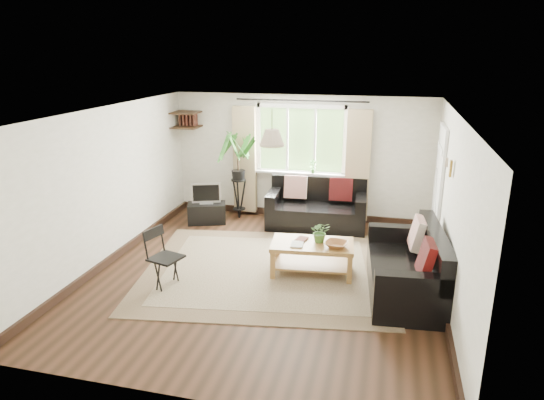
% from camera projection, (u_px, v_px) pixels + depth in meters
% --- Properties ---
extents(floor, '(5.50, 5.50, 0.00)m').
position_uv_depth(floor, '(266.00, 275.00, 7.19)').
color(floor, black).
rests_on(floor, ground).
extents(ceiling, '(5.50, 5.50, 0.00)m').
position_uv_depth(ceiling, '(265.00, 112.00, 6.47)').
color(ceiling, white).
rests_on(ceiling, floor).
extents(wall_back, '(5.00, 0.02, 2.40)m').
position_uv_depth(wall_back, '(301.00, 158.00, 9.38)').
color(wall_back, beige).
rests_on(wall_back, floor).
extents(wall_front, '(5.00, 0.02, 2.40)m').
position_uv_depth(wall_front, '(187.00, 287.00, 4.28)').
color(wall_front, beige).
rests_on(wall_front, floor).
extents(wall_left, '(0.02, 5.50, 2.40)m').
position_uv_depth(wall_left, '(107.00, 187.00, 7.40)').
color(wall_left, beige).
rests_on(wall_left, floor).
extents(wall_right, '(0.02, 5.50, 2.40)m').
position_uv_depth(wall_right, '(452.00, 212.00, 6.26)').
color(wall_right, beige).
rests_on(wall_right, floor).
extents(rug, '(4.07, 3.63, 0.02)m').
position_uv_depth(rug, '(266.00, 270.00, 7.35)').
color(rug, '#B7AB8E').
rests_on(rug, floor).
extents(window, '(2.50, 0.16, 2.16)m').
position_uv_depth(window, '(301.00, 140.00, 9.24)').
color(window, white).
rests_on(window, wall_back).
extents(door, '(0.06, 0.96, 2.06)m').
position_uv_depth(door, '(438.00, 191.00, 7.90)').
color(door, silver).
rests_on(door, wall_right).
extents(corner_shelf, '(0.50, 0.50, 0.34)m').
position_uv_depth(corner_shelf, '(186.00, 120.00, 9.46)').
color(corner_shelf, black).
rests_on(corner_shelf, wall_back).
extents(pendant_lamp, '(0.36, 0.36, 0.54)m').
position_uv_depth(pendant_lamp, '(272.00, 134.00, 6.95)').
color(pendant_lamp, beige).
rests_on(pendant_lamp, ceiling).
extents(wall_sconce, '(0.12, 0.12, 0.28)m').
position_uv_depth(wall_sconce, '(449.00, 165.00, 6.39)').
color(wall_sconce, beige).
rests_on(wall_sconce, wall_right).
extents(sofa_back, '(1.86, 1.00, 0.85)m').
position_uv_depth(sofa_back, '(317.00, 205.00, 9.04)').
color(sofa_back, black).
rests_on(sofa_back, floor).
extents(sofa_right, '(1.93, 1.10, 0.87)m').
position_uv_depth(sofa_right, '(405.00, 264.00, 6.54)').
color(sofa_right, black).
rests_on(sofa_right, floor).
extents(coffee_table, '(1.26, 0.77, 0.49)m').
position_uv_depth(coffee_table, '(312.00, 258.00, 7.18)').
color(coffee_table, '#946030').
rests_on(coffee_table, floor).
extents(table_plant, '(0.34, 0.31, 0.32)m').
position_uv_depth(table_plant, '(320.00, 232.00, 7.10)').
color(table_plant, '#3E6B2B').
rests_on(table_plant, coffee_table).
extents(bowl, '(0.37, 0.37, 0.08)m').
position_uv_depth(bowl, '(336.00, 244.00, 6.95)').
color(bowl, brown).
rests_on(bowl, coffee_table).
extents(book_a, '(0.20, 0.26, 0.02)m').
position_uv_depth(book_a, '(291.00, 244.00, 7.04)').
color(book_a, silver).
rests_on(book_a, coffee_table).
extents(book_b, '(0.20, 0.24, 0.02)m').
position_uv_depth(book_b, '(297.00, 238.00, 7.26)').
color(book_b, brown).
rests_on(book_b, coffee_table).
extents(tv_stand, '(0.81, 0.62, 0.39)m').
position_uv_depth(tv_stand, '(207.00, 213.00, 9.32)').
color(tv_stand, black).
rests_on(tv_stand, floor).
extents(tv, '(0.58, 0.36, 0.42)m').
position_uv_depth(tv, '(206.00, 193.00, 9.20)').
color(tv, '#A5A5AA').
rests_on(tv, tv_stand).
extents(palm_stand, '(0.84, 0.84, 1.71)m').
position_uv_depth(palm_stand, '(238.00, 176.00, 9.38)').
color(palm_stand, black).
rests_on(palm_stand, floor).
extents(folding_chair, '(0.54, 0.54, 0.84)m').
position_uv_depth(folding_chair, '(166.00, 259.00, 6.73)').
color(folding_chair, black).
rests_on(folding_chair, floor).
extents(sill_plant, '(0.14, 0.10, 0.27)m').
position_uv_depth(sill_plant, '(313.00, 166.00, 9.25)').
color(sill_plant, '#2D6023').
rests_on(sill_plant, window).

